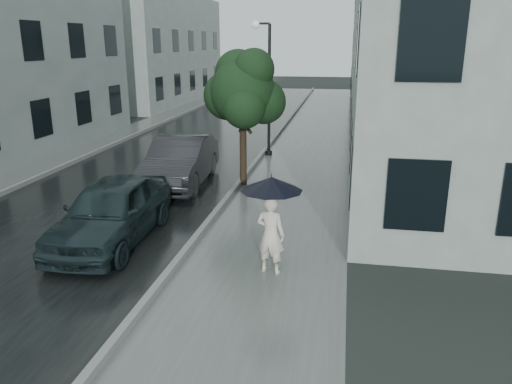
% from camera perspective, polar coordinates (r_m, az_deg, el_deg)
% --- Properties ---
extents(ground, '(120.00, 120.00, 0.00)m').
position_cam_1_polar(ground, '(9.90, -1.55, -10.77)').
color(ground, black).
rests_on(ground, ground).
extents(sidewalk, '(3.50, 60.00, 0.01)m').
position_cam_1_polar(sidewalk, '(21.14, 5.82, 4.27)').
color(sidewalk, slate).
rests_on(sidewalk, ground).
extents(kerb_near, '(0.15, 60.00, 0.15)m').
position_cam_1_polar(kerb_near, '(21.34, 0.92, 4.67)').
color(kerb_near, slate).
rests_on(kerb_near, ground).
extents(asphalt_road, '(6.85, 60.00, 0.00)m').
position_cam_1_polar(asphalt_road, '(22.18, -8.07, 4.78)').
color(asphalt_road, black).
rests_on(asphalt_road, ground).
extents(kerb_far, '(0.15, 60.00, 0.15)m').
position_cam_1_polar(kerb_far, '(23.49, -16.24, 5.13)').
color(kerb_far, slate).
rests_on(kerb_far, ground).
extents(sidewalk_far, '(1.70, 60.00, 0.01)m').
position_cam_1_polar(sidewalk_far, '(23.93, -18.22, 4.99)').
color(sidewalk_far, '#4C5451').
rests_on(sidewalk_far, ground).
extents(building_near, '(7.02, 36.00, 9.00)m').
position_cam_1_polar(building_near, '(28.31, 18.46, 15.89)').
color(building_near, '#96A49F').
rests_on(building_near, ground).
extents(building_far_b, '(7.02, 18.00, 8.00)m').
position_cam_1_polar(building_far_b, '(41.61, -12.14, 15.73)').
color(building_far_b, '#96A49F').
rests_on(building_far_b, ground).
extents(pedestrian, '(0.68, 0.53, 1.66)m').
position_cam_1_polar(pedestrian, '(10.13, 1.67, -4.89)').
color(pedestrian, silver).
rests_on(pedestrian, sidewalk).
extents(umbrella, '(1.32, 1.32, 1.17)m').
position_cam_1_polar(umbrella, '(9.76, 1.79, 0.93)').
color(umbrella, black).
rests_on(umbrella, ground).
extents(street_tree, '(2.70, 2.46, 4.40)m').
position_cam_1_polar(street_tree, '(16.13, -1.47, 11.48)').
color(street_tree, '#332619').
rests_on(street_tree, ground).
extents(lamp_post, '(0.85, 0.34, 5.35)m').
position_cam_1_polar(lamp_post, '(20.55, 1.10, 12.60)').
color(lamp_post, black).
rests_on(lamp_post, ground).
extents(car_near, '(1.90, 4.47, 1.51)m').
position_cam_1_polar(car_near, '(12.20, -16.18, -2.12)').
color(car_near, black).
rests_on(car_near, ground).
extents(car_far, '(1.99, 4.90, 1.58)m').
position_cam_1_polar(car_far, '(16.67, -8.62, 3.54)').
color(car_far, black).
rests_on(car_far, ground).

